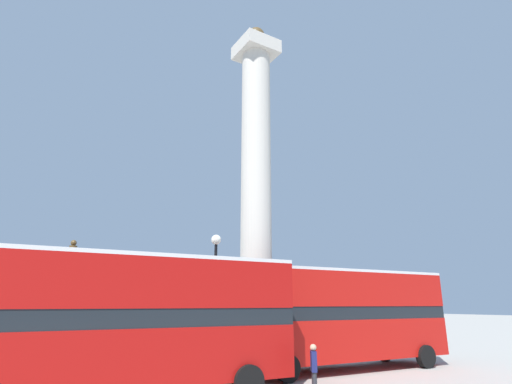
{
  "coord_description": "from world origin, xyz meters",
  "views": [
    {
      "loc": [
        -11.65,
        -18.92,
        2.82
      ],
      "look_at": [
        0.0,
        0.0,
        9.06
      ],
      "focal_mm": 28.0,
      "sensor_mm": 36.0,
      "label": 1
    }
  ],
  "objects_px": {
    "equestrian_statue": "(63,330)",
    "street_lamp": "(215,285)",
    "pedestrian_near_lamp": "(314,368)",
    "bus_a": "(113,319)",
    "bus_b": "(341,314)",
    "monument_column": "(256,236)"
  },
  "relations": [
    {
      "from": "monument_column",
      "to": "equestrian_statue",
      "type": "height_order",
      "value": "monument_column"
    },
    {
      "from": "equestrian_statue",
      "to": "street_lamp",
      "type": "relative_size",
      "value": 0.97
    },
    {
      "from": "bus_b",
      "to": "pedestrian_near_lamp",
      "type": "xyz_separation_m",
      "value": [
        -4.59,
        -3.54,
        -1.52
      ]
    },
    {
      "from": "street_lamp",
      "to": "pedestrian_near_lamp",
      "type": "xyz_separation_m",
      "value": [
        0.34,
        -6.58,
        -2.8
      ]
    },
    {
      "from": "equestrian_statue",
      "to": "street_lamp",
      "type": "height_order",
      "value": "street_lamp"
    },
    {
      "from": "bus_a",
      "to": "bus_b",
      "type": "xyz_separation_m",
      "value": [
        10.3,
        1.02,
        -0.0
      ]
    },
    {
      "from": "bus_a",
      "to": "street_lamp",
      "type": "distance_m",
      "value": 6.85
    },
    {
      "from": "bus_b",
      "to": "equestrian_statue",
      "type": "relative_size",
      "value": 1.86
    },
    {
      "from": "equestrian_statue",
      "to": "pedestrian_near_lamp",
      "type": "distance_m",
      "value": 12.16
    },
    {
      "from": "pedestrian_near_lamp",
      "to": "bus_b",
      "type": "bearing_deg",
      "value": 160.7
    },
    {
      "from": "bus_a",
      "to": "street_lamp",
      "type": "relative_size",
      "value": 1.92
    },
    {
      "from": "street_lamp",
      "to": "pedestrian_near_lamp",
      "type": "height_order",
      "value": "street_lamp"
    },
    {
      "from": "equestrian_statue",
      "to": "street_lamp",
      "type": "bearing_deg",
      "value": -41.8
    },
    {
      "from": "bus_a",
      "to": "equestrian_statue",
      "type": "height_order",
      "value": "equestrian_statue"
    },
    {
      "from": "equestrian_statue",
      "to": "pedestrian_near_lamp",
      "type": "xyz_separation_m",
      "value": [
        6.09,
        -10.49,
        -0.79
      ]
    },
    {
      "from": "monument_column",
      "to": "bus_b",
      "type": "xyz_separation_m",
      "value": [
        1.62,
        -4.76,
        -4.13
      ]
    },
    {
      "from": "monument_column",
      "to": "equestrian_statue",
      "type": "xyz_separation_m",
      "value": [
        -9.06,
        2.19,
        -4.85
      ]
    },
    {
      "from": "bus_a",
      "to": "equestrian_statue",
      "type": "distance_m",
      "value": 8.01
    },
    {
      "from": "monument_column",
      "to": "bus_a",
      "type": "xyz_separation_m",
      "value": [
        -8.69,
        -5.78,
        -4.12
      ]
    },
    {
      "from": "bus_a",
      "to": "pedestrian_near_lamp",
      "type": "relative_size",
      "value": 7.3
    },
    {
      "from": "street_lamp",
      "to": "pedestrian_near_lamp",
      "type": "distance_m",
      "value": 7.16
    },
    {
      "from": "monument_column",
      "to": "pedestrian_near_lamp",
      "type": "xyz_separation_m",
      "value": [
        -2.97,
        -8.31,
        -5.65
      ]
    }
  ]
}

